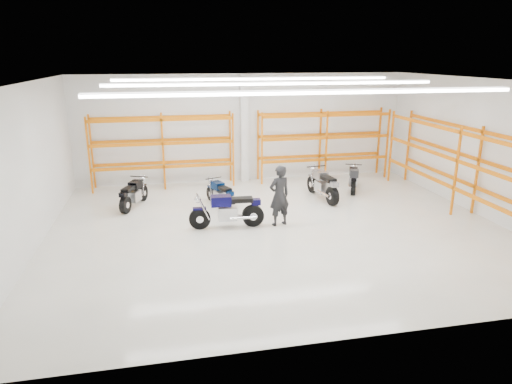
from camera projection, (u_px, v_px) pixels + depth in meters
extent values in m
plane|color=beige|center=(277.00, 228.00, 14.35)|extent=(14.00, 14.00, 0.00)
cube|color=silver|center=(244.00, 128.00, 19.34)|extent=(14.00, 0.02, 4.50)
cube|color=silver|center=(362.00, 228.00, 8.07)|extent=(14.00, 0.02, 4.50)
cube|color=silver|center=(28.00, 169.00, 12.36)|extent=(0.02, 12.00, 4.50)
cube|color=silver|center=(484.00, 149.00, 15.06)|extent=(0.02, 12.00, 4.50)
cube|color=white|center=(280.00, 81.00, 13.06)|extent=(14.00, 12.00, 0.02)
cube|color=white|center=(313.00, 92.00, 10.27)|extent=(10.00, 0.22, 0.10)
cube|color=white|center=(275.00, 83.00, 13.56)|extent=(10.00, 0.22, 0.10)
cube|color=white|center=(255.00, 79.00, 16.38)|extent=(10.00, 0.22, 0.10)
cylinder|color=black|center=(200.00, 219.00, 14.14)|extent=(0.67, 0.16, 0.67)
cylinder|color=black|center=(253.00, 216.00, 14.39)|extent=(0.70, 0.23, 0.69)
cylinder|color=silver|center=(200.00, 219.00, 14.14)|extent=(0.23, 0.17, 0.22)
cylinder|color=silver|center=(253.00, 216.00, 14.39)|extent=(0.25, 0.23, 0.25)
cube|color=#080733|center=(199.00, 209.00, 14.04)|extent=(0.41, 0.18, 0.07)
cube|color=#B7B7BC|center=(228.00, 213.00, 14.24)|extent=(0.60, 0.43, 0.42)
cube|color=#A5A5AA|center=(241.00, 216.00, 14.33)|extent=(0.79, 0.17, 0.09)
cube|color=#080733|center=(221.00, 201.00, 14.08)|extent=(0.64, 0.40, 0.31)
cube|color=black|center=(241.00, 200.00, 14.18)|extent=(0.75, 0.36, 0.13)
cube|color=#080733|center=(256.00, 202.00, 14.28)|extent=(0.30, 0.26, 0.18)
cylinder|color=black|center=(208.00, 194.00, 13.96)|extent=(0.07, 0.78, 0.04)
sphere|color=silver|center=(198.00, 200.00, 13.96)|extent=(0.21, 0.21, 0.21)
cylinder|color=silver|center=(243.00, 218.00, 14.17)|extent=(0.84, 0.14, 0.10)
cylinder|color=black|center=(143.00, 193.00, 16.94)|extent=(0.33, 0.58, 0.58)
cylinder|color=black|center=(125.00, 205.00, 15.57)|extent=(0.39, 0.62, 0.60)
cylinder|color=silver|center=(143.00, 193.00, 16.94)|extent=(0.20, 0.23, 0.19)
cylinder|color=silver|center=(125.00, 205.00, 15.57)|extent=(0.26, 0.27, 0.21)
cube|color=black|center=(143.00, 186.00, 16.86)|extent=(0.27, 0.38, 0.06)
cube|color=#B7B7BC|center=(134.00, 196.00, 16.20)|extent=(0.52, 0.60, 0.37)
cube|color=#A5A5AA|center=(130.00, 202.00, 15.88)|extent=(0.37, 0.67, 0.08)
cube|color=black|center=(135.00, 185.00, 16.26)|extent=(0.51, 0.63, 0.27)
cube|color=black|center=(129.00, 189.00, 15.75)|extent=(0.51, 0.70, 0.12)
cube|color=black|center=(123.00, 194.00, 15.38)|extent=(0.29, 0.32, 0.16)
cylinder|color=black|center=(139.00, 177.00, 16.51)|extent=(0.64, 0.29, 0.03)
sphere|color=silver|center=(143.00, 179.00, 16.83)|extent=(0.18, 0.18, 0.18)
cylinder|color=silver|center=(125.00, 202.00, 15.87)|extent=(0.36, 0.71, 0.09)
cylinder|color=black|center=(211.00, 194.00, 16.93)|extent=(0.30, 0.55, 0.54)
cylinder|color=black|center=(229.00, 203.00, 15.83)|extent=(0.36, 0.58, 0.56)
cylinder|color=silver|center=(211.00, 194.00, 16.93)|extent=(0.18, 0.22, 0.18)
cylinder|color=silver|center=(229.00, 203.00, 15.83)|extent=(0.24, 0.25, 0.20)
cube|color=#031A47|center=(211.00, 187.00, 16.85)|extent=(0.25, 0.35, 0.05)
cube|color=#B7B7BC|center=(220.00, 196.00, 16.33)|extent=(0.48, 0.56, 0.35)
cube|color=#A5A5AA|center=(225.00, 201.00, 16.08)|extent=(0.33, 0.63, 0.07)
cube|color=#031A47|center=(218.00, 185.00, 16.36)|extent=(0.47, 0.59, 0.25)
cube|color=black|center=(225.00, 189.00, 15.95)|extent=(0.47, 0.66, 0.11)
cube|color=#031A47|center=(230.00, 193.00, 15.67)|extent=(0.27, 0.29, 0.15)
cylinder|color=black|center=(213.00, 178.00, 16.56)|extent=(0.60, 0.26, 0.03)
sphere|color=silver|center=(210.00, 180.00, 16.82)|extent=(0.17, 0.17, 0.17)
cylinder|color=silver|center=(222.00, 201.00, 15.97)|extent=(0.32, 0.66, 0.08)
cylinder|color=black|center=(312.00, 184.00, 17.94)|extent=(0.22, 0.68, 0.66)
cylinder|color=black|center=(332.00, 196.00, 16.44)|extent=(0.29, 0.71, 0.69)
cylinder|color=silver|center=(312.00, 184.00, 17.94)|extent=(0.18, 0.24, 0.22)
cylinder|color=silver|center=(332.00, 196.00, 16.44)|extent=(0.25, 0.27, 0.24)
cube|color=gray|center=(312.00, 176.00, 17.85)|extent=(0.22, 0.42, 0.07)
cube|color=#B7B7BC|center=(322.00, 187.00, 17.12)|extent=(0.47, 0.62, 0.42)
cube|color=#A5A5AA|center=(327.00, 193.00, 16.77)|extent=(0.23, 0.79, 0.09)
cube|color=gray|center=(320.00, 175.00, 17.18)|extent=(0.45, 0.66, 0.31)
cube|color=black|center=(328.00, 179.00, 16.62)|extent=(0.42, 0.77, 0.13)
cube|color=gray|center=(334.00, 184.00, 16.22)|extent=(0.28, 0.32, 0.18)
cylinder|color=black|center=(316.00, 166.00, 17.46)|extent=(0.77, 0.14, 0.04)
sphere|color=silver|center=(312.00, 169.00, 17.81)|extent=(0.21, 0.21, 0.21)
cylinder|color=silver|center=(324.00, 194.00, 16.68)|extent=(0.21, 0.84, 0.10)
cylinder|color=black|center=(352.00, 179.00, 18.95)|extent=(0.31, 0.56, 0.56)
cylinder|color=black|center=(353.00, 188.00, 17.63)|extent=(0.37, 0.60, 0.58)
cylinder|color=silver|center=(352.00, 179.00, 18.95)|extent=(0.19, 0.22, 0.19)
cylinder|color=silver|center=(353.00, 188.00, 17.63)|extent=(0.25, 0.26, 0.21)
cube|color=black|center=(353.00, 172.00, 18.87)|extent=(0.26, 0.36, 0.06)
cube|color=#B7B7BC|center=(353.00, 181.00, 18.23)|extent=(0.49, 0.58, 0.35)
cube|color=#A5A5AA|center=(353.00, 185.00, 17.92)|extent=(0.35, 0.65, 0.07)
cube|color=black|center=(353.00, 171.00, 18.29)|extent=(0.49, 0.60, 0.26)
cube|color=black|center=(354.00, 174.00, 17.79)|extent=(0.49, 0.68, 0.11)
cube|color=black|center=(354.00, 179.00, 17.45)|extent=(0.28, 0.30, 0.15)
cylinder|color=black|center=(354.00, 164.00, 18.53)|extent=(0.62, 0.28, 0.03)
sphere|color=silver|center=(353.00, 166.00, 18.83)|extent=(0.18, 0.18, 0.18)
cylinder|color=silver|center=(349.00, 186.00, 17.91)|extent=(0.34, 0.68, 0.08)
cube|color=black|center=(354.00, 173.00, 17.27)|extent=(0.43, 0.45, 0.28)
imported|color=black|center=(279.00, 196.00, 14.31)|extent=(0.81, 0.65, 1.95)
cube|color=white|center=(244.00, 129.00, 19.17)|extent=(0.32, 0.32, 4.50)
cube|color=orange|center=(92.00, 152.00, 18.24)|extent=(0.07, 0.07, 3.00)
cube|color=orange|center=(89.00, 156.00, 17.49)|extent=(0.07, 0.07, 3.00)
cube|color=orange|center=(163.00, 149.00, 18.78)|extent=(0.07, 0.07, 3.00)
cube|color=orange|center=(163.00, 153.00, 18.03)|extent=(0.07, 0.07, 3.00)
cube|color=orange|center=(230.00, 147.00, 19.32)|extent=(0.07, 0.07, 3.00)
cube|color=orange|center=(233.00, 150.00, 18.57)|extent=(0.07, 0.07, 3.00)
cube|color=orange|center=(164.00, 162.00, 18.95)|extent=(5.60, 0.07, 0.12)
cube|color=orange|center=(164.00, 167.00, 18.19)|extent=(5.60, 0.07, 0.12)
cube|color=orange|center=(163.00, 140.00, 18.68)|extent=(5.60, 0.07, 0.12)
cube|color=orange|center=(163.00, 144.00, 17.93)|extent=(5.60, 0.07, 0.12)
cube|color=orange|center=(161.00, 117.00, 18.41)|extent=(5.60, 0.07, 0.12)
cube|color=orange|center=(161.00, 120.00, 17.66)|extent=(5.60, 0.07, 0.12)
cube|color=orange|center=(258.00, 145.00, 19.56)|extent=(0.07, 0.07, 3.00)
cube|color=orange|center=(262.00, 149.00, 18.80)|extent=(0.07, 0.07, 3.00)
cube|color=orange|center=(320.00, 143.00, 20.09)|extent=(0.07, 0.07, 3.00)
cube|color=orange|center=(326.00, 146.00, 19.34)|extent=(0.07, 0.07, 3.00)
cube|color=orange|center=(379.00, 141.00, 20.63)|extent=(0.07, 0.07, 3.00)
cube|color=orange|center=(387.00, 144.00, 19.88)|extent=(0.07, 0.07, 3.00)
cube|color=orange|center=(319.00, 156.00, 20.26)|extent=(5.60, 0.07, 0.12)
cube|color=orange|center=(326.00, 159.00, 19.51)|extent=(5.60, 0.07, 0.12)
cube|color=orange|center=(320.00, 135.00, 19.99)|extent=(5.60, 0.07, 0.12)
cube|color=orange|center=(327.00, 138.00, 19.24)|extent=(5.60, 0.07, 0.12)
cube|color=orange|center=(321.00, 113.00, 19.72)|extent=(5.60, 0.07, 0.12)
cube|color=orange|center=(328.00, 115.00, 18.97)|extent=(5.60, 0.07, 0.12)
cube|color=orange|center=(477.00, 171.00, 15.25)|extent=(0.07, 0.07, 3.00)
cube|color=orange|center=(456.00, 172.00, 15.09)|extent=(0.07, 0.07, 3.00)
cube|color=orange|center=(408.00, 146.00, 19.47)|extent=(0.07, 0.07, 3.00)
cube|color=orange|center=(391.00, 147.00, 19.32)|extent=(0.07, 0.07, 3.00)
cube|color=orange|center=(475.00, 187.00, 15.41)|extent=(0.07, 9.00, 0.12)
cube|color=orange|center=(454.00, 188.00, 15.25)|extent=(0.07, 9.00, 0.12)
cube|color=orange|center=(479.00, 160.00, 15.14)|extent=(0.07, 9.00, 0.12)
cube|color=orange|center=(457.00, 161.00, 14.99)|extent=(0.07, 9.00, 0.12)
cube|color=orange|center=(483.00, 132.00, 14.87)|extent=(0.07, 9.00, 0.12)
cube|color=orange|center=(461.00, 132.00, 14.72)|extent=(0.07, 9.00, 0.12)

